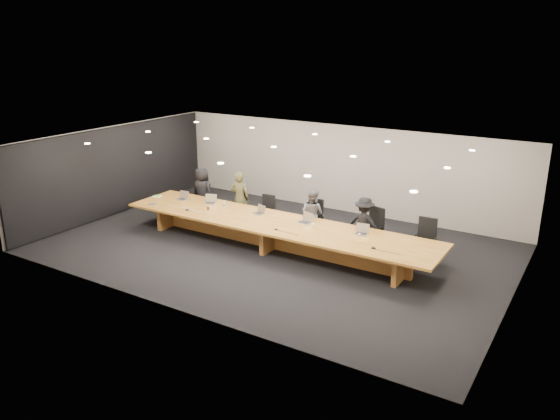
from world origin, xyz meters
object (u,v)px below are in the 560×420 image
at_px(laptop_c, 258,210).
at_px(paper_cup_far, 359,235).
at_px(chair_right, 371,229).
at_px(person_b, 240,198).
at_px(chair_far_left, 198,199).
at_px(mic_right, 373,248).
at_px(av_box, 153,204).
at_px(mic_center, 276,229).
at_px(chair_mid_right, 312,219).
at_px(water_bottle, 224,205).
at_px(mic_left, 187,209).
at_px(chair_far_right, 424,240).
at_px(person_a, 202,191).
at_px(laptop_b, 210,199).
at_px(laptop_a, 182,196).
at_px(conference_table, 274,230).
at_px(person_d, 364,224).
at_px(paper_cup_near, 313,225).
at_px(person_c, 312,214).
at_px(amber_mug, 208,208).
at_px(laptop_e, 362,229).
at_px(laptop_d, 304,218).
at_px(chair_mid_left, 266,212).

bearing_deg(laptop_c, paper_cup_far, 16.99).
xyz_separation_m(chair_right, person_b, (-4.17, -0.12, 0.23)).
height_order(chair_far_left, mic_right, chair_far_left).
relative_size(av_box, mic_center, 1.83).
xyz_separation_m(chair_mid_right, mic_right, (2.53, -1.66, 0.21)).
relative_size(water_bottle, mic_left, 1.59).
relative_size(paper_cup_far, mic_left, 0.61).
distance_m(chair_far_right, person_a, 7.19).
height_order(laptop_b, laptop_c, laptop_b).
height_order(laptop_a, mic_center, laptop_a).
distance_m(conference_table, person_d, 2.39).
distance_m(chair_right, water_bottle, 4.20).
relative_size(conference_table, chair_right, 7.68).
height_order(paper_cup_near, mic_left, paper_cup_near).
relative_size(person_c, water_bottle, 6.89).
bearing_deg(person_d, laptop_c, 14.66).
height_order(chair_right, amber_mug, chair_right).
distance_m(chair_far_left, paper_cup_near, 4.88).
bearing_deg(chair_right, laptop_e, -63.56).
height_order(laptop_d, mic_left, laptop_d).
height_order(chair_far_right, av_box, chair_far_right).
distance_m(laptop_b, amber_mug, 0.59).
bearing_deg(laptop_b, paper_cup_far, -24.48).
distance_m(chair_mid_left, person_c, 1.61).
height_order(person_a, water_bottle, person_a).
xyz_separation_m(mic_left, mic_right, (5.63, 0.03, -0.00)).
bearing_deg(laptop_b, mic_left, -122.36).
xyz_separation_m(water_bottle, mic_left, (-0.80, -0.68, -0.09)).
distance_m(chair_far_left, laptop_e, 6.11).
distance_m(amber_mug, av_box, 1.75).
bearing_deg(mic_left, amber_mug, 34.85).
relative_size(chair_mid_left, chair_right, 0.85).
bearing_deg(mic_center, person_b, 144.80).
xyz_separation_m(chair_far_left, chair_far_right, (7.35, -0.02, 0.07)).
relative_size(chair_mid_right, chair_right, 0.95).
height_order(person_a, paper_cup_near, person_a).
height_order(chair_mid_right, person_d, person_d).
distance_m(chair_mid_right, laptop_d, 1.03).
xyz_separation_m(chair_mid_right, laptop_b, (-2.95, -0.87, 0.33)).
bearing_deg(chair_mid_left, person_d, -6.34).
bearing_deg(mic_right, chair_mid_right, 146.67).
height_order(chair_mid_left, laptop_e, laptop_e).
distance_m(chair_far_right, amber_mug, 6.01).
bearing_deg(chair_right, laptop_c, -144.60).
xyz_separation_m(chair_right, amber_mug, (-4.39, -1.36, 0.21)).
bearing_deg(mic_left, laptop_e, 8.52).
bearing_deg(chair_right, av_box, -145.28).
distance_m(amber_mug, mic_right, 5.16).
relative_size(chair_far_left, laptop_e, 2.99).
height_order(person_b, laptop_b, person_b).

